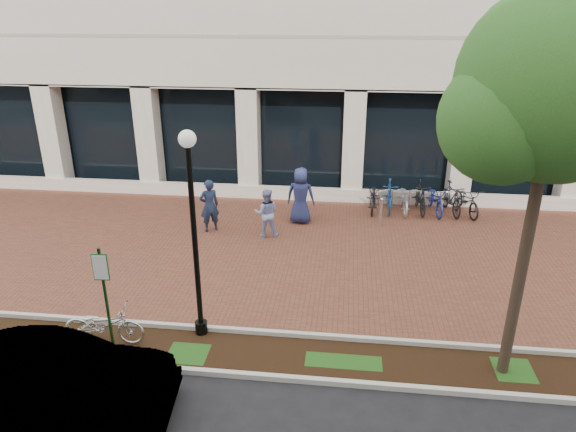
# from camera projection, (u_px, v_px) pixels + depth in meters

# --- Properties ---
(ground) EXTENTS (120.00, 120.00, 0.00)m
(ground) POSITION_uv_depth(u_px,v_px,m) (285.00, 249.00, 15.84)
(ground) COLOR black
(ground) RESTS_ON ground
(brick_plaza) EXTENTS (40.00, 9.00, 0.01)m
(brick_plaza) POSITION_uv_depth(u_px,v_px,m) (285.00, 249.00, 15.84)
(brick_plaza) COLOR brown
(brick_plaza) RESTS_ON ground
(planting_strip) EXTENTS (40.00, 1.50, 0.01)m
(planting_strip) POSITION_uv_depth(u_px,v_px,m) (255.00, 355.00, 11.00)
(planting_strip) COLOR black
(planting_strip) RESTS_ON ground
(curb_plaza_side) EXTENTS (40.00, 0.12, 0.12)m
(curb_plaza_side) POSITION_uv_depth(u_px,v_px,m) (261.00, 332.00, 11.67)
(curb_plaza_side) COLOR beige
(curb_plaza_side) RESTS_ON ground
(curb_street_side) EXTENTS (40.00, 0.12, 0.12)m
(curb_street_side) POSITION_uv_depth(u_px,v_px,m) (249.00, 375.00, 10.29)
(curb_street_side) COLOR beige
(curb_street_side) RESTS_ON ground
(parking_sign) EXTENTS (0.34, 0.07, 2.34)m
(parking_sign) POSITION_uv_depth(u_px,v_px,m) (104.00, 285.00, 10.80)
(parking_sign) COLOR #143716
(parking_sign) RESTS_ON ground
(lamppost) EXTENTS (0.36, 0.36, 4.70)m
(lamppost) POSITION_uv_depth(u_px,v_px,m) (194.00, 227.00, 10.76)
(lamppost) COLOR black
(lamppost) RESTS_ON ground
(street_tree) EXTENTS (3.96, 3.30, 7.41)m
(street_tree) POSITION_uv_depth(u_px,v_px,m) (557.00, 97.00, 8.46)
(street_tree) COLOR #403125
(street_tree) RESTS_ON ground
(locked_bicycle) EXTENTS (1.83, 0.72, 0.94)m
(locked_bicycle) POSITION_uv_depth(u_px,v_px,m) (104.00, 325.00, 11.23)
(locked_bicycle) COLOR silver
(locked_bicycle) RESTS_ON ground
(pedestrian_left) EXTENTS (0.78, 0.70, 1.79)m
(pedestrian_left) POSITION_uv_depth(u_px,v_px,m) (209.00, 206.00, 16.83)
(pedestrian_left) COLOR #1C2946
(pedestrian_left) RESTS_ON ground
(pedestrian_mid) EXTENTS (0.86, 0.72, 1.61)m
(pedestrian_mid) POSITION_uv_depth(u_px,v_px,m) (266.00, 213.00, 16.48)
(pedestrian_mid) COLOR #94A2DC
(pedestrian_mid) RESTS_ON ground
(pedestrian_right) EXTENTS (1.02, 0.71, 1.97)m
(pedestrian_right) POSITION_uv_depth(u_px,v_px,m) (301.00, 196.00, 17.48)
(pedestrian_right) COLOR navy
(pedestrian_right) RESTS_ON ground
(bollard) EXTENTS (0.12, 0.12, 1.04)m
(bollard) POSITION_uv_depth(u_px,v_px,m) (381.00, 212.00, 17.31)
(bollard) COLOR silver
(bollard) RESTS_ON ground
(bike_rack_cluster) EXTENTS (4.27, 2.05, 1.13)m
(bike_rack_cluster) POSITION_uv_depth(u_px,v_px,m) (420.00, 198.00, 18.58)
(bike_rack_cluster) COLOR black
(bike_rack_cluster) RESTS_ON ground
(sedan_near_curb) EXTENTS (4.44, 1.96, 1.42)m
(sedan_near_curb) POSITION_uv_depth(u_px,v_px,m) (52.00, 383.00, 9.13)
(sedan_near_curb) COLOR silver
(sedan_near_curb) RESTS_ON ground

